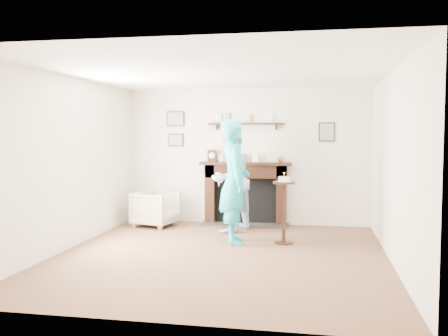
{
  "coord_description": "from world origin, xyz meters",
  "views": [
    {
      "loc": [
        1.28,
        -6.63,
        1.68
      ],
      "look_at": [
        -0.12,
        0.9,
        1.14
      ],
      "focal_mm": 40.0,
      "sensor_mm": 36.0,
      "label": 1
    }
  ],
  "objects": [
    {
      "name": "ground",
      "position": [
        0.0,
        0.0,
        0.0
      ],
      "size": [
        5.0,
        5.0,
        0.0
      ],
      "primitive_type": "plane",
      "color": "brown",
      "rests_on": "ground"
    },
    {
      "name": "room_shell",
      "position": [
        -0.0,
        0.69,
        1.62
      ],
      "size": [
        4.54,
        5.02,
        2.52
      ],
      "color": "#F4E4CF",
      "rests_on": "ground"
    },
    {
      "name": "armchair",
      "position": [
        -1.56,
        1.9,
        0.0
      ],
      "size": [
        0.84,
        0.82,
        0.64
      ],
      "primitive_type": "imported",
      "rotation": [
        0.0,
        0.0,
        1.34
      ],
      "color": "#C7AF94",
      "rests_on": "ground"
    },
    {
      "name": "man",
      "position": [
        -0.18,
        1.68,
        0.0
      ],
      "size": [
        0.97,
        1.06,
        1.77
      ],
      "primitive_type": "imported",
      "rotation": [
        0.0,
        0.0,
        -2.0
      ],
      "color": "#A9B5D4",
      "rests_on": "ground"
    },
    {
      "name": "woman",
      "position": [
        0.05,
        0.81,
        0.0
      ],
      "size": [
        0.63,
        0.79,
        1.89
      ],
      "primitive_type": "imported",
      "rotation": [
        0.0,
        0.0,
        1.85
      ],
      "color": "#20BAB2",
      "rests_on": "ground"
    },
    {
      "name": "pedestal_table",
      "position": [
        0.8,
        0.91,
        0.67
      ],
      "size": [
        0.34,
        0.34,
        1.09
      ],
      "color": "black",
      "rests_on": "ground"
    }
  ]
}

